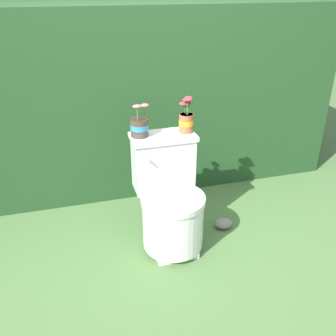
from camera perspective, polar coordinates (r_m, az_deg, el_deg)
The scene contains 6 objects.
ground_plane at distance 2.63m, azimuth 1.51°, elevation -12.27°, with size 12.00×12.00×0.00m, color #4C703D.
hedge_backdrop at distance 3.41m, azimuth -4.84°, elevation 11.27°, with size 3.28×1.03×1.50m.
toilet at distance 2.52m, azimuth 0.24°, elevation -5.07°, with size 0.43×0.57×0.75m.
potted_plant_left at distance 2.42m, azimuth -4.38°, elevation 6.40°, with size 0.13×0.12×0.22m.
potted_plant_midleft at distance 2.49m, azimuth 2.81°, elevation 7.39°, with size 0.10×0.10×0.24m.
garden_stone at distance 2.84m, azimuth 8.40°, elevation -8.34°, with size 0.13×0.11×0.07m.
Camera 1 is at (-0.62, -1.95, 1.66)m, focal length 40.00 mm.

